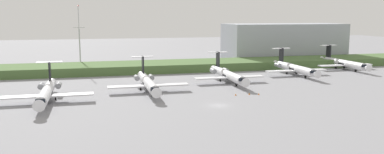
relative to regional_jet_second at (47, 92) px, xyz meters
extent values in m
plane|color=gray|center=(40.54, 15.38, -2.54)|extent=(500.00, 500.00, 0.00)
cube|color=#4C6B38|center=(40.54, 48.90, -0.95)|extent=(320.00, 20.00, 3.17)
cylinder|color=white|center=(0.00, -0.59, -0.09)|extent=(2.70, 24.00, 2.70)
cone|color=white|center=(0.00, -14.09, -0.09)|extent=(2.70, 3.00, 2.70)
cone|color=white|center=(0.00, 13.41, -0.09)|extent=(2.30, 4.00, 2.29)
cube|color=black|center=(0.00, -12.19, 0.39)|extent=(2.03, 1.80, 0.90)
cylinder|color=black|center=(0.00, -0.59, -0.24)|extent=(2.76, 3.60, 2.76)
cube|color=white|center=(-5.91, -1.59, -0.69)|extent=(11.00, 3.20, 0.36)
cube|color=white|center=(5.91, -1.59, -0.69)|extent=(11.00, 3.20, 0.36)
cube|color=black|center=(0.00, 10.41, 3.86)|extent=(0.36, 3.20, 5.20)
cube|color=white|center=(0.00, 10.71, 6.26)|extent=(6.80, 1.80, 0.24)
cylinder|color=gray|center=(-2.25, 8.61, 0.11)|extent=(1.50, 3.40, 1.50)
cylinder|color=gray|center=(2.25, 8.61, 0.11)|extent=(1.50, 3.40, 1.50)
cylinder|color=gray|center=(0.00, -8.03, -1.54)|extent=(0.20, 0.20, 0.65)
cylinder|color=black|center=(0.00, -8.03, -2.09)|extent=(0.30, 0.90, 0.90)
cylinder|color=black|center=(-1.90, 1.81, -2.09)|extent=(0.35, 0.90, 0.90)
cylinder|color=black|center=(1.90, 1.81, -2.09)|extent=(0.35, 0.90, 0.90)
cylinder|color=white|center=(26.58, 7.27, -0.09)|extent=(2.70, 24.00, 2.70)
cone|color=white|center=(26.58, -6.23, -0.09)|extent=(2.70, 3.00, 2.70)
cone|color=white|center=(26.58, 21.27, -0.09)|extent=(2.30, 4.00, 2.29)
cube|color=black|center=(26.58, -4.33, 0.39)|extent=(2.02, 1.80, 0.90)
cylinder|color=black|center=(26.58, 7.27, -0.24)|extent=(2.76, 3.60, 2.76)
cube|color=white|center=(20.67, 6.27, -0.69)|extent=(11.00, 3.20, 0.36)
cube|color=white|center=(32.48, 6.27, -0.69)|extent=(11.00, 3.20, 0.36)
cube|color=black|center=(26.58, 18.27, 3.86)|extent=(0.36, 3.20, 5.20)
cube|color=white|center=(26.58, 18.57, 6.26)|extent=(6.80, 1.80, 0.24)
cylinder|color=gray|center=(24.33, 16.47, 0.11)|extent=(1.50, 3.40, 1.50)
cylinder|color=gray|center=(28.83, 16.47, 0.11)|extent=(1.50, 3.40, 1.50)
cylinder|color=gray|center=(26.58, -0.17, -1.54)|extent=(0.20, 0.20, 0.65)
cylinder|color=black|center=(26.58, -0.17, -2.09)|extent=(0.30, 0.90, 0.90)
cylinder|color=black|center=(24.68, 9.67, -2.09)|extent=(0.35, 0.90, 0.90)
cylinder|color=black|center=(28.48, 9.67, -2.09)|extent=(0.35, 0.90, 0.90)
cylinder|color=white|center=(53.76, 15.90, -0.09)|extent=(2.70, 24.00, 2.70)
cone|color=white|center=(53.76, 2.40, -0.09)|extent=(2.70, 3.00, 2.70)
cone|color=white|center=(53.76, 29.90, -0.09)|extent=(2.29, 4.00, 2.29)
cube|color=black|center=(53.76, 4.30, 0.39)|extent=(2.03, 1.80, 0.90)
cylinder|color=black|center=(53.76, 15.90, -0.24)|extent=(2.76, 3.60, 2.76)
cube|color=white|center=(47.86, 14.90, -0.69)|extent=(11.00, 3.20, 0.36)
cube|color=white|center=(59.67, 14.90, -0.69)|extent=(11.00, 3.20, 0.36)
cube|color=black|center=(53.76, 26.90, 3.86)|extent=(0.36, 3.20, 5.20)
cube|color=white|center=(53.76, 27.20, 6.26)|extent=(6.80, 1.80, 0.24)
cylinder|color=gray|center=(51.51, 25.10, 0.11)|extent=(1.50, 3.40, 1.50)
cylinder|color=gray|center=(56.01, 25.10, 0.11)|extent=(1.50, 3.40, 1.50)
cylinder|color=gray|center=(53.76, 8.46, -1.54)|extent=(0.20, 0.20, 0.65)
cylinder|color=black|center=(53.76, 8.46, -2.09)|extent=(0.30, 0.90, 0.90)
cylinder|color=black|center=(51.86, 18.30, -2.09)|extent=(0.35, 0.90, 0.90)
cylinder|color=black|center=(55.66, 18.30, -2.09)|extent=(0.35, 0.90, 0.90)
cylinder|color=white|center=(82.47, 24.92, -0.09)|extent=(2.70, 24.00, 2.70)
cone|color=white|center=(82.47, 11.42, -0.09)|extent=(2.70, 3.00, 2.70)
cone|color=white|center=(82.47, 38.92, -0.09)|extent=(2.30, 4.00, 2.29)
cube|color=black|center=(82.47, 13.32, 0.39)|extent=(2.03, 1.80, 0.90)
cylinder|color=black|center=(82.47, 24.92, -0.24)|extent=(2.76, 3.60, 2.76)
cube|color=white|center=(76.56, 23.92, -0.69)|extent=(11.00, 3.20, 0.36)
cube|color=white|center=(88.37, 23.92, -0.69)|extent=(11.00, 3.20, 0.36)
cube|color=black|center=(82.47, 35.92, 3.86)|extent=(0.36, 3.20, 5.20)
cube|color=white|center=(82.47, 36.22, 6.26)|extent=(6.80, 1.80, 0.24)
cylinder|color=gray|center=(80.22, 34.12, 0.11)|extent=(1.50, 3.40, 1.50)
cylinder|color=gray|center=(84.72, 34.12, 0.11)|extent=(1.50, 3.40, 1.50)
cylinder|color=gray|center=(82.47, 17.48, -1.54)|extent=(0.20, 0.20, 0.65)
cylinder|color=black|center=(82.47, 17.48, -2.09)|extent=(0.30, 0.90, 0.90)
cylinder|color=black|center=(80.57, 27.32, -2.09)|extent=(0.35, 0.90, 0.90)
cylinder|color=black|center=(84.37, 27.32, -2.09)|extent=(0.35, 0.90, 0.90)
cylinder|color=white|center=(109.13, 34.05, -0.09)|extent=(2.70, 24.00, 2.70)
cone|color=white|center=(109.13, 20.55, -0.09)|extent=(2.70, 3.00, 2.70)
cone|color=white|center=(109.13, 48.05, -0.09)|extent=(2.29, 4.00, 2.29)
cube|color=black|center=(109.13, 22.45, 0.39)|extent=(2.03, 1.80, 0.90)
cylinder|color=black|center=(109.13, 34.05, -0.24)|extent=(2.76, 3.60, 2.76)
cube|color=white|center=(103.23, 33.05, -0.69)|extent=(11.00, 3.20, 0.36)
cube|color=white|center=(115.04, 33.05, -0.69)|extent=(11.00, 3.20, 0.36)
cube|color=black|center=(109.13, 45.05, 3.86)|extent=(0.36, 3.20, 5.20)
cube|color=white|center=(109.13, 45.35, 6.26)|extent=(6.80, 1.80, 0.24)
cylinder|color=gray|center=(106.88, 43.25, 0.11)|extent=(1.50, 3.40, 1.50)
cylinder|color=gray|center=(111.38, 43.25, 0.11)|extent=(1.50, 3.40, 1.50)
cylinder|color=gray|center=(109.13, 26.61, -1.54)|extent=(0.20, 0.20, 0.65)
cylinder|color=black|center=(109.13, 26.61, -2.09)|extent=(0.30, 0.90, 0.90)
cylinder|color=black|center=(107.23, 36.45, -2.09)|extent=(0.35, 0.90, 0.90)
cylinder|color=black|center=(111.03, 36.45, -2.09)|extent=(0.35, 0.90, 0.90)
cylinder|color=#B2B2B7|center=(6.82, 61.22, 5.57)|extent=(0.50, 0.50, 16.22)
cylinder|color=#B2B2B7|center=(6.82, 61.22, 18.04)|extent=(0.28, 0.28, 8.73)
cube|color=#B2B2B7|center=(6.82, 61.22, 14.08)|extent=(4.40, 0.20, 0.20)
sphere|color=red|center=(6.82, 61.22, 22.66)|extent=(0.50, 0.50, 0.50)
cube|color=#9EA3AD|center=(101.54, 71.37, 6.14)|extent=(56.50, 22.93, 17.36)
cone|color=orange|center=(48.78, -4.34, -2.26)|extent=(0.44, 0.44, 0.55)
cone|color=orange|center=(52.73, -4.26, -2.26)|extent=(0.44, 0.44, 0.55)
cone|color=orange|center=(55.23, -4.98, -2.26)|extent=(0.44, 0.44, 0.55)
camera|label=1|loc=(11.32, -103.36, 19.14)|focal=37.06mm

